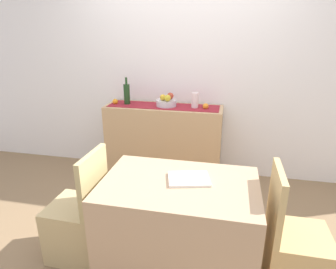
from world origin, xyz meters
TOP-DOWN VIEW (x-y plane):
  - ground_plane at (0.00, 0.00)m, footprint 6.40×6.40m
  - room_wall_rear at (0.00, 1.18)m, footprint 6.40×0.06m
  - sideboard_console at (-0.21, 0.92)m, footprint 1.35×0.42m
  - table_runner at (-0.21, 0.92)m, footprint 1.27×0.32m
  - fruit_bowl at (-0.18, 0.92)m, footprint 0.23×0.23m
  - apple_left at (-0.15, 0.86)m, footprint 0.07×0.07m
  - apple_right at (-0.21, 0.89)m, footprint 0.07×0.07m
  - apple_rear at (-0.14, 0.96)m, footprint 0.08×0.08m
  - wine_bottle at (-0.65, 0.92)m, footprint 0.07×0.07m
  - ceramic_vase at (0.15, 0.92)m, footprint 0.08×0.08m
  - orange_loose_near_bowl at (-0.79, 0.89)m, footprint 0.06×0.06m
  - orange_loose_far at (0.27, 0.89)m, footprint 0.07×0.07m
  - dining_table at (0.23, -0.53)m, footprint 1.07×0.71m
  - open_book at (0.29, -0.48)m, footprint 0.32×0.27m
  - chair_near_window at (-0.57, -0.53)m, footprint 0.41×0.41m
  - chair_by_corner at (1.03, -0.53)m, footprint 0.40×0.40m

SIDE VIEW (x-z plane):
  - ground_plane at x=0.00m, z-range -0.02..0.00m
  - chair_near_window at x=-0.57m, z-range -0.18..0.72m
  - chair_by_corner at x=1.03m, z-range -0.18..0.72m
  - dining_table at x=0.23m, z-range 0.00..0.74m
  - sideboard_console at x=-0.21m, z-range 0.00..0.89m
  - open_book at x=0.29m, z-range 0.74..0.76m
  - table_runner at x=-0.21m, z-range 0.89..0.90m
  - orange_loose_near_bowl at x=-0.79m, z-range 0.89..0.95m
  - orange_loose_far at x=0.27m, z-range 0.89..0.95m
  - fruit_bowl at x=-0.18m, z-range 0.90..0.96m
  - ceramic_vase at x=0.15m, z-range 0.89..1.06m
  - apple_right at x=-0.21m, z-range 0.96..1.03m
  - apple_left at x=-0.15m, z-range 0.96..1.04m
  - apple_rear at x=-0.14m, z-range 0.96..1.04m
  - wine_bottle at x=-0.65m, z-range 0.86..1.17m
  - room_wall_rear at x=0.00m, z-range 0.00..2.70m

